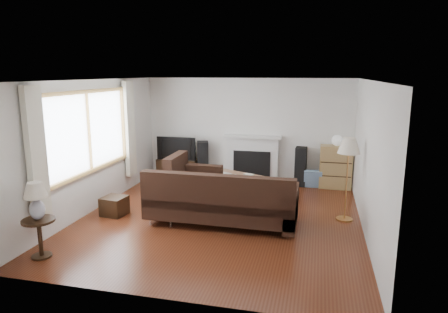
% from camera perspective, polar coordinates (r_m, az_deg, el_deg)
% --- Properties ---
extents(room, '(5.10, 5.60, 2.54)m').
position_cam_1_polar(room, '(7.08, -0.56, 0.70)').
color(room, '#582513').
rests_on(room, ground).
extents(window, '(0.12, 2.74, 1.54)m').
position_cam_1_polar(window, '(7.81, -18.70, 3.36)').
color(window, olive).
rests_on(window, room).
extents(curtain_near, '(0.10, 0.35, 2.10)m').
position_cam_1_polar(curtain_near, '(6.58, -25.21, 0.02)').
color(curtain_near, white).
rests_on(curtain_near, room).
extents(curtain_far, '(0.10, 0.35, 2.10)m').
position_cam_1_polar(curtain_far, '(9.11, -13.34, 3.86)').
color(curtain_far, white).
rests_on(curtain_far, room).
extents(fireplace, '(1.40, 0.26, 1.15)m').
position_cam_1_polar(fireplace, '(9.72, 4.06, -0.29)').
color(fireplace, white).
rests_on(fireplace, room).
extents(tv_stand, '(1.01, 0.46, 0.51)m').
position_cam_1_polar(tv_stand, '(10.11, -6.54, -1.73)').
color(tv_stand, black).
rests_on(tv_stand, ground).
extents(television, '(0.99, 0.13, 0.57)m').
position_cam_1_polar(television, '(10.00, -6.62, 1.27)').
color(television, black).
rests_on(television, tv_stand).
extents(speaker_left, '(0.35, 0.39, 0.96)m').
position_cam_1_polar(speaker_left, '(9.90, -3.04, -0.61)').
color(speaker_left, black).
rests_on(speaker_left, ground).
extents(speaker_right, '(0.27, 0.32, 0.92)m').
position_cam_1_polar(speaker_right, '(9.54, 10.89, -1.42)').
color(speaker_right, black).
rests_on(speaker_right, ground).
extents(bookshelf, '(0.72, 0.34, 0.99)m').
position_cam_1_polar(bookshelf, '(9.52, 15.66, -1.46)').
color(bookshelf, '#9F7E4A').
rests_on(bookshelf, ground).
extents(globe_lamp, '(0.24, 0.24, 0.24)m').
position_cam_1_polar(globe_lamp, '(9.40, 15.87, 2.21)').
color(globe_lamp, white).
rests_on(globe_lamp, bookshelf).
extents(sectional_sofa, '(2.84, 2.07, 0.92)m').
position_cam_1_polar(sectional_sofa, '(7.06, -0.33, -5.98)').
color(sectional_sofa, black).
rests_on(sectional_sofa, ground).
extents(coffee_table, '(1.34, 1.08, 0.46)m').
position_cam_1_polar(coffee_table, '(8.65, 1.86, -4.17)').
color(coffee_table, '#986748').
rests_on(coffee_table, ground).
extents(footstool, '(0.46, 0.46, 0.35)m').
position_cam_1_polar(footstool, '(7.82, -15.38, -6.81)').
color(footstool, black).
rests_on(footstool, ground).
extents(floor_lamp, '(0.51, 0.51, 1.51)m').
position_cam_1_polar(floor_lamp, '(7.44, 17.14, -3.17)').
color(floor_lamp, '#C48544').
rests_on(floor_lamp, ground).
extents(side_table, '(0.46, 0.46, 0.58)m').
position_cam_1_polar(side_table, '(6.44, -24.78, -10.55)').
color(side_table, black).
rests_on(side_table, ground).
extents(table_lamp, '(0.33, 0.33, 0.54)m').
position_cam_1_polar(table_lamp, '(6.26, -25.23, -5.81)').
color(table_lamp, silver).
rests_on(table_lamp, side_table).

